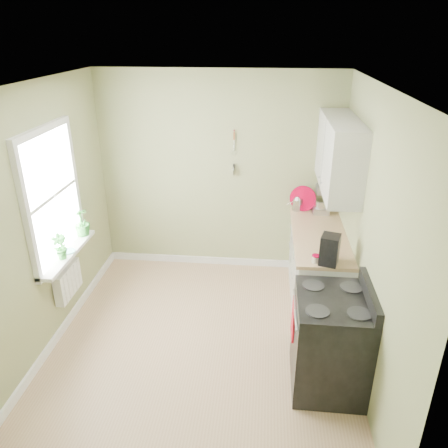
# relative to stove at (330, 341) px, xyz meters

# --- Properties ---
(floor) EXTENTS (3.20, 3.60, 0.02)m
(floor) POSITION_rel_stove_xyz_m (-1.28, 0.42, -0.49)
(floor) COLOR #A67F5C
(floor) RESTS_ON ground
(ceiling) EXTENTS (3.20, 3.60, 0.02)m
(ceiling) POSITION_rel_stove_xyz_m (-1.28, 0.42, 2.23)
(ceiling) COLOR white
(ceiling) RESTS_ON wall_back
(wall_back) EXTENTS (3.20, 0.02, 2.70)m
(wall_back) POSITION_rel_stove_xyz_m (-1.28, 2.23, 0.87)
(wall_back) COLOR #939868
(wall_back) RESTS_ON floor
(wall_left) EXTENTS (0.02, 3.60, 2.70)m
(wall_left) POSITION_rel_stove_xyz_m (-2.89, 0.42, 0.87)
(wall_left) COLOR #939868
(wall_left) RESTS_ON floor
(wall_right) EXTENTS (0.02, 3.60, 2.70)m
(wall_right) POSITION_rel_stove_xyz_m (0.33, 0.42, 0.87)
(wall_right) COLOR #939868
(wall_right) RESTS_ON floor
(base_cabinets) EXTENTS (0.60, 1.60, 0.87)m
(base_cabinets) POSITION_rel_stove_xyz_m (0.02, 1.42, -0.05)
(base_cabinets) COLOR silver
(base_cabinets) RESTS_ON floor
(countertop) EXTENTS (0.64, 1.60, 0.04)m
(countertop) POSITION_rel_stove_xyz_m (0.01, 1.42, 0.41)
(countertop) COLOR tan
(countertop) RESTS_ON base_cabinets
(upper_cabinets) EXTENTS (0.35, 1.40, 0.80)m
(upper_cabinets) POSITION_rel_stove_xyz_m (0.15, 1.52, 1.37)
(upper_cabinets) COLOR silver
(upper_cabinets) RESTS_ON wall_right
(window) EXTENTS (0.06, 1.14, 1.44)m
(window) POSITION_rel_stove_xyz_m (-2.86, 0.72, 1.07)
(window) COLOR white
(window) RESTS_ON wall_left
(window_sill) EXTENTS (0.18, 1.14, 0.04)m
(window_sill) POSITION_rel_stove_xyz_m (-2.79, 0.72, 0.40)
(window_sill) COLOR white
(window_sill) RESTS_ON wall_left
(radiator) EXTENTS (0.12, 0.50, 0.35)m
(radiator) POSITION_rel_stove_xyz_m (-2.82, 0.67, 0.07)
(radiator) COLOR white
(radiator) RESTS_ON wall_left
(wall_utensils) EXTENTS (0.02, 0.14, 0.58)m
(wall_utensils) POSITION_rel_stove_xyz_m (-1.08, 2.20, 1.08)
(wall_utensils) COLOR tan
(wall_utensils) RESTS_ON wall_back
(stove) EXTENTS (0.69, 0.78, 1.07)m
(stove) POSITION_rel_stove_xyz_m (0.00, 0.00, 0.00)
(stove) COLOR black
(stove) RESTS_ON floor
(stand_mixer) EXTENTS (0.21, 0.35, 0.41)m
(stand_mixer) POSITION_rel_stove_xyz_m (0.08, 2.16, 0.60)
(stand_mixer) COLOR #B2B2B7
(stand_mixer) RESTS_ON countertop
(kettle) EXTENTS (0.20, 0.11, 0.20)m
(kettle) POSITION_rel_stove_xyz_m (-0.23, 2.14, 0.53)
(kettle) COLOR silver
(kettle) RESTS_ON countertop
(coffee_maker) EXTENTS (0.23, 0.24, 0.32)m
(coffee_maker) POSITION_rel_stove_xyz_m (0.02, 0.72, 0.58)
(coffee_maker) COLOR black
(coffee_maker) RESTS_ON countertop
(red_tray) EXTENTS (0.35, 0.12, 0.34)m
(red_tray) POSITION_rel_stove_xyz_m (-0.15, 2.14, 0.60)
(red_tray) COLOR #9C0023
(red_tray) RESTS_ON countertop
(jar) EXTENTS (0.08, 0.08, 0.09)m
(jar) POSITION_rel_stove_xyz_m (-0.11, 0.72, 0.47)
(jar) COLOR #B8AD92
(jar) RESTS_ON countertop
(plant_a) EXTENTS (0.19, 0.17, 0.30)m
(plant_a) POSITION_rel_stove_xyz_m (-2.78, 0.54, 0.57)
(plant_a) COLOR #246723
(plant_a) RESTS_ON window_sill
(plant_b) EXTENTS (0.18, 0.19, 0.27)m
(plant_b) POSITION_rel_stove_xyz_m (-2.78, 0.58, 0.55)
(plant_b) COLOR #246723
(plant_b) RESTS_ON window_sill
(plant_c) EXTENTS (0.26, 0.26, 0.33)m
(plant_c) POSITION_rel_stove_xyz_m (-2.78, 1.15, 0.58)
(plant_c) COLOR #246723
(plant_c) RESTS_ON window_sill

